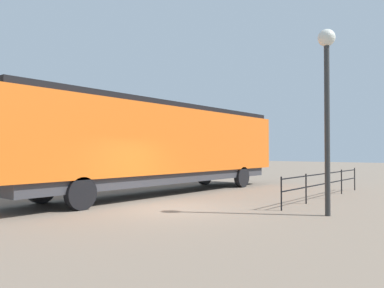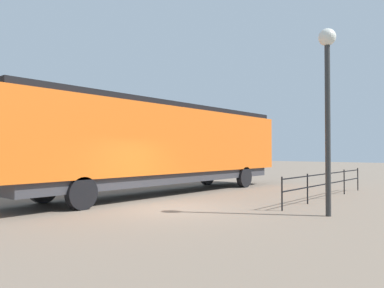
# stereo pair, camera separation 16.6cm
# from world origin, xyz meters

# --- Properties ---
(ground_plane) EXTENTS (120.00, 120.00, 0.00)m
(ground_plane) POSITION_xyz_m (0.00, 0.00, 0.00)
(ground_plane) COLOR #756656
(locomotive) EXTENTS (2.84, 15.82, 4.10)m
(locomotive) POSITION_xyz_m (-3.39, 3.45, 2.31)
(locomotive) COLOR orange
(locomotive) RESTS_ON ground_plane
(lamp_post) EXTENTS (0.52, 0.52, 5.66)m
(lamp_post) POSITION_xyz_m (4.60, 1.97, 4.05)
(lamp_post) COLOR #2D2D2D
(lamp_post) RESTS_ON ground_plane
(platform_fence) EXTENTS (0.05, 8.32, 1.12)m
(platform_fence) POSITION_xyz_m (3.08, 6.13, 0.73)
(platform_fence) COLOR black
(platform_fence) RESTS_ON ground_plane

